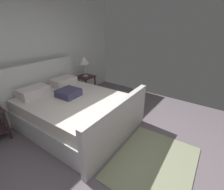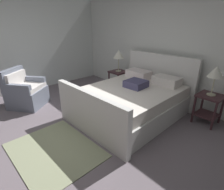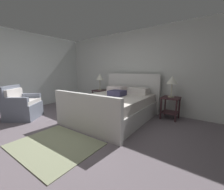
% 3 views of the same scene
% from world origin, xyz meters
% --- Properties ---
extents(ground_plane, '(5.60, 5.33, 0.02)m').
position_xyz_m(ground_plane, '(0.00, 0.00, -0.01)').
color(ground_plane, slate).
extents(wall_back, '(5.72, 0.12, 2.58)m').
position_xyz_m(wall_back, '(0.00, 2.73, 1.29)').
color(wall_back, silver).
rests_on(wall_back, ground).
extents(wall_side_left, '(0.12, 5.45, 2.58)m').
position_xyz_m(wall_side_left, '(-2.86, 0.00, 1.29)').
color(wall_side_left, silver).
rests_on(wall_side_left, ground).
extents(bed, '(1.90, 2.32, 1.20)m').
position_xyz_m(bed, '(0.25, 1.44, 0.35)').
color(bed, silver).
rests_on(bed, ground).
extents(nightstand_right, '(0.44, 0.44, 0.60)m').
position_xyz_m(nightstand_right, '(1.48, 2.31, 0.40)').
color(nightstand_right, '#3C2327').
rests_on(nightstand_right, ground).
extents(table_lamp_right, '(0.28, 0.28, 0.56)m').
position_xyz_m(table_lamp_right, '(1.48, 2.31, 1.04)').
color(table_lamp_right, '#B7B293').
rests_on(table_lamp_right, nightstand_right).
extents(nightstand_left, '(0.44, 0.44, 0.60)m').
position_xyz_m(nightstand_left, '(-0.97, 2.22, 0.40)').
color(nightstand_left, '#3C2327').
rests_on(nightstand_left, ground).
extents(table_lamp_left, '(0.29, 0.29, 0.59)m').
position_xyz_m(table_lamp_left, '(-0.97, 2.22, 1.06)').
color(table_lamp_left, '#B7B293').
rests_on(table_lamp_left, nightstand_left).
extents(armchair, '(1.02, 1.02, 0.90)m').
position_xyz_m(armchair, '(-1.76, -0.10, 0.35)').
color(armchair, slate).
rests_on(armchair, ground).
extents(area_rug, '(1.50, 1.19, 0.01)m').
position_xyz_m(area_rug, '(0.25, -0.35, 0.01)').
color(area_rug, gray).
rests_on(area_rug, ground).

